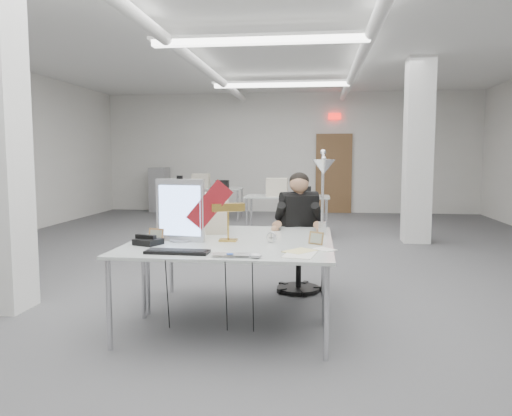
{
  "coord_description": "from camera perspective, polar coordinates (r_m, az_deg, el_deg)",
  "views": [
    {
      "loc": [
        0.76,
        -6.51,
        1.52
      ],
      "look_at": [
        0.21,
        -2.0,
        1.04
      ],
      "focal_mm": 35.0,
      "sensor_mm": 36.0,
      "label": 1
    }
  ],
  "objects": [
    {
      "name": "mouse",
      "position": [
        3.75,
        -0.04,
        -5.5
      ],
      "size": [
        0.1,
        0.08,
        0.04
      ],
      "primitive_type": "ellipsoid",
      "rotation": [
        0.0,
        0.0,
        -0.14
      ],
      "color": "#A6A5AA",
      "rests_on": "desk_main"
    },
    {
      "name": "desk_phone",
      "position": [
        4.42,
        -12.22,
        -3.79
      ],
      "size": [
        0.26,
        0.25,
        0.05
      ],
      "primitive_type": "cube",
      "rotation": [
        0.0,
        0.0,
        -0.4
      ],
      "color": "black",
      "rests_on": "desk_main"
    },
    {
      "name": "desk_main",
      "position": [
        4.15,
        -3.69,
        -4.83
      ],
      "size": [
        1.8,
        0.9,
        0.02
      ],
      "primitive_type": "cube",
      "color": "silver",
      "rests_on": "room_shell"
    },
    {
      "name": "filing_cabinet",
      "position": [
        13.86,
        -10.95,
        2.08
      ],
      "size": [
        0.45,
        0.55,
        1.2
      ],
      "primitive_type": "cube",
      "color": "gray",
      "rests_on": "room_shell"
    },
    {
      "name": "seated_person",
      "position": [
        5.5,
        4.92,
        -0.52
      ],
      "size": [
        0.68,
        0.73,
        0.89
      ],
      "primitive_type": null,
      "rotation": [
        0.0,
        0.0,
        0.43
      ],
      "color": "black",
      "rests_on": "office_chair"
    },
    {
      "name": "pennant",
      "position": [
        4.4,
        -5.31,
        0.37
      ],
      "size": [
        0.42,
        0.08,
        0.45
      ],
      "primitive_type": "cube",
      "rotation": [
        0.0,
        -0.87,
        0.16
      ],
      "color": "maroon",
      "rests_on": "monitor"
    },
    {
      "name": "paper_stack_a",
      "position": [
        3.9,
        5.04,
        -5.31
      ],
      "size": [
        0.28,
        0.36,
        0.01
      ],
      "primitive_type": "cube",
      "rotation": [
        0.0,
        0.0,
        -0.17
      ],
      "color": "silver",
      "rests_on": "desk_main"
    },
    {
      "name": "paper_stack_c",
      "position": [
        4.13,
        7.83,
        -4.71
      ],
      "size": [
        0.22,
        0.22,
        0.01
      ],
      "primitive_type": "cube",
      "rotation": [
        0.0,
        0.0,
        -0.83
      ],
      "color": "silver",
      "rests_on": "desk_main"
    },
    {
      "name": "picture_frame_left",
      "position": [
        4.57,
        -11.35,
        -3.02
      ],
      "size": [
        0.15,
        0.07,
        0.12
      ],
      "primitive_type": "cube",
      "rotation": [
        -0.21,
        0.0,
        -0.25
      ],
      "color": "#9F6F44",
      "rests_on": "desk_main"
    },
    {
      "name": "beige_monitor",
      "position": [
        5.04,
        -5.62,
        -0.55
      ],
      "size": [
        0.49,
        0.48,
        0.39
      ],
      "primitive_type": "cube",
      "rotation": [
        0.0,
        0.0,
        0.24
      ],
      "color": "beige",
      "rests_on": "desk_second"
    },
    {
      "name": "bg_desk_a",
      "position": [
        9.56,
        3.6,
        1.31
      ],
      "size": [
        1.6,
        0.8,
        0.02
      ],
      "primitive_type": "cube",
      "color": "silver",
      "rests_on": "room_shell"
    },
    {
      "name": "room_shell",
      "position": [
        6.68,
        0.77,
        7.48
      ],
      "size": [
        10.04,
        14.04,
        3.24
      ],
      "color": "#4B4B4D",
      "rests_on": "ground"
    },
    {
      "name": "office_chair",
      "position": [
        5.6,
        4.9,
        -4.35
      ],
      "size": [
        0.67,
        0.67,
        1.03
      ],
      "primitive_type": null,
      "rotation": [
        0.0,
        0.0,
        0.43
      ],
      "color": "black",
      "rests_on": "room_shell"
    },
    {
      "name": "monitor",
      "position": [
        4.51,
        -8.65,
        -0.26
      ],
      "size": [
        0.45,
        0.11,
        0.56
      ],
      "primitive_type": "cube",
      "rotation": [
        0.0,
        0.0,
        -0.14
      ],
      "color": "silver",
      "rests_on": "desk_main"
    },
    {
      "name": "picture_frame_right",
      "position": [
        4.36,
        6.88,
        -3.43
      ],
      "size": [
        0.14,
        0.1,
        0.11
      ],
      "primitive_type": "cube",
      "rotation": [
        -0.21,
        0.0,
        -0.56
      ],
      "color": "#A37B46",
      "rests_on": "desk_main"
    },
    {
      "name": "paper_stack_b",
      "position": [
        4.03,
        5.02,
        -4.93
      ],
      "size": [
        0.29,
        0.31,
        0.01
      ],
      "primitive_type": "cube",
      "rotation": [
        0.0,
        0.0,
        -0.65
      ],
      "color": "#D3C67E",
      "rests_on": "desk_main"
    },
    {
      "name": "laptop",
      "position": [
        3.78,
        -3.01,
        -5.52
      ],
      "size": [
        0.3,
        0.2,
        0.02
      ],
      "primitive_type": "imported",
      "rotation": [
        0.0,
        0.0,
        0.03
      ],
      "color": "#A5A4A9",
      "rests_on": "desk_main"
    },
    {
      "name": "bg_desk_b",
      "position": [
        12.01,
        -5.35,
        2.25
      ],
      "size": [
        1.6,
        0.8,
        0.02
      ],
      "primitive_type": "cube",
      "color": "silver",
      "rests_on": "room_shell"
    },
    {
      "name": "keyboard",
      "position": [
        4.0,
        -8.98,
        -4.96
      ],
      "size": [
        0.51,
        0.18,
        0.02
      ],
      "primitive_type": "cube",
      "rotation": [
        0.0,
        0.0,
        -0.02
      ],
      "color": "black",
      "rests_on": "desk_main"
    },
    {
      "name": "desk_clock",
      "position": [
        4.42,
        1.77,
        -3.33
      ],
      "size": [
        0.09,
        0.06,
        0.09
      ],
      "primitive_type": "cylinder",
      "rotation": [
        1.57,
        0.0,
        -0.34
      ],
      "color": "silver",
      "rests_on": "desk_main"
    },
    {
      "name": "bankers_lamp",
      "position": [
        4.48,
        -3.21,
        -1.43
      ],
      "size": [
        0.36,
        0.24,
        0.37
      ],
      "primitive_type": null,
      "rotation": [
        0.0,
        0.0,
        0.36
      ],
      "color": "gold",
      "rests_on": "desk_main"
    },
    {
      "name": "desk_second",
      "position": [
        5.03,
        -1.79,
        -2.92
      ],
      "size": [
        1.8,
        0.9,
        0.02
      ],
      "primitive_type": "cube",
      "color": "silver",
      "rests_on": "room_shell"
    },
    {
      "name": "architect_lamp",
      "position": [
        4.65,
        7.65,
        1.92
      ],
      "size": [
        0.46,
        0.72,
        0.88
      ],
      "primitive_type": null,
      "rotation": [
        0.0,
        0.0,
        -0.37
      ],
      "color": "silver",
      "rests_on": "desk_second"
    }
  ]
}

